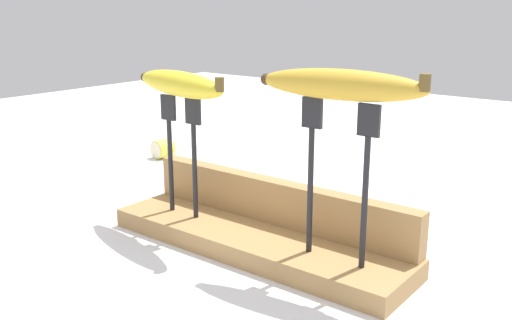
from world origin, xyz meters
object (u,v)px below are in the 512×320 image
at_px(banana_chunk_near, 162,149).
at_px(banana_raised_right, 341,85).
at_px(fork_stand_left, 182,145).
at_px(banana_raised_left, 180,84).
at_px(fork_stand_right, 338,167).

bearing_deg(banana_chunk_near, banana_raised_right, -24.58).
bearing_deg(fork_stand_left, banana_raised_left, 167.44).
relative_size(fork_stand_right, banana_raised_right, 0.95).
distance_m(fork_stand_right, banana_raised_right, 0.10).
distance_m(fork_stand_left, banana_raised_right, 0.27).
distance_m(fork_stand_right, banana_chunk_near, 0.65).
bearing_deg(banana_raised_right, fork_stand_right, 7.24).
xyz_separation_m(fork_stand_right, banana_raised_right, (-0.00, -0.00, 0.10)).
xyz_separation_m(banana_raised_right, banana_chunk_near, (-0.59, 0.27, -0.22)).
xyz_separation_m(fork_stand_right, banana_chunk_near, (-0.59, 0.27, -0.12)).
height_order(fork_stand_right, banana_chunk_near, fork_stand_right).
height_order(banana_raised_left, banana_raised_right, banana_raised_right).
relative_size(fork_stand_left, banana_raised_left, 0.85).
distance_m(banana_raised_left, banana_raised_right, 0.25).
distance_m(banana_raised_left, banana_chunk_near, 0.47).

